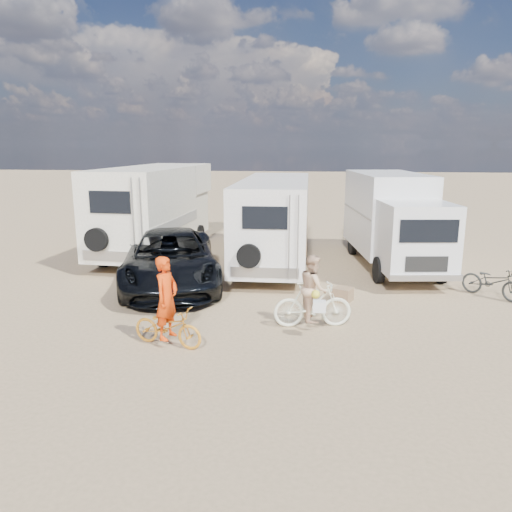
# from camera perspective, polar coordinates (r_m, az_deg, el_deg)

# --- Properties ---
(ground) EXTENTS (140.00, 140.00, 0.00)m
(ground) POSITION_cam_1_polar(r_m,az_deg,el_deg) (11.59, 2.03, -8.77)
(ground) COLOR tan
(ground) RESTS_ON ground
(rv_main) EXTENTS (2.36, 8.11, 3.05)m
(rv_main) POSITION_cam_1_polar(r_m,az_deg,el_deg) (17.84, 2.19, 3.99)
(rv_main) COLOR white
(rv_main) RESTS_ON ground
(rv_left) EXTENTS (2.97, 7.44, 3.43)m
(rv_left) POSITION_cam_1_polar(r_m,az_deg,el_deg) (19.55, -11.70, 5.07)
(rv_left) COLOR silver
(rv_left) RESTS_ON ground
(box_truck) EXTENTS (3.00, 7.12, 3.25)m
(box_truck) POSITION_cam_1_polar(r_m,az_deg,el_deg) (17.85, 15.71, 3.85)
(box_truck) COLOR silver
(box_truck) RESTS_ON ground
(dark_suv) EXTENTS (4.36, 6.58, 1.68)m
(dark_suv) POSITION_cam_1_polar(r_m,az_deg,el_deg) (15.26, -9.94, -0.33)
(dark_suv) COLOR black
(dark_suv) RESTS_ON ground
(bike_man) EXTENTS (1.73, 1.00, 0.86)m
(bike_man) POSITION_cam_1_polar(r_m,az_deg,el_deg) (10.85, -10.21, -8.07)
(bike_man) COLOR #C1791B
(bike_man) RESTS_ON ground
(bike_woman) EXTENTS (1.92, 0.83, 1.12)m
(bike_woman) POSITION_cam_1_polar(r_m,az_deg,el_deg) (11.77, 6.59, -5.60)
(bike_woman) COLOR beige
(bike_woman) RESTS_ON ground
(rider_man) EXTENTS (0.60, 0.75, 1.80)m
(rider_man) POSITION_cam_1_polar(r_m,az_deg,el_deg) (10.69, -10.31, -5.71)
(rider_man) COLOR red
(rider_man) RESTS_ON ground
(rider_woman) EXTENTS (0.72, 0.86, 1.58)m
(rider_woman) POSITION_cam_1_polar(r_m,az_deg,el_deg) (11.70, 6.62, -4.52)
(rider_woman) COLOR tan
(rider_woman) RESTS_ON ground
(bike_parked) EXTENTS (1.71, 1.67, 0.93)m
(bike_parked) POSITION_cam_1_polar(r_m,az_deg,el_deg) (15.47, 25.76, -2.69)
(bike_parked) COLOR black
(bike_parked) RESTS_ON ground
(cooler) EXTENTS (0.63, 0.49, 0.48)m
(cooler) POSITION_cam_1_polar(r_m,az_deg,el_deg) (14.57, -6.78, -3.30)
(cooler) COLOR #274E8D
(cooler) RESTS_ON ground
(crate) EXTENTS (0.63, 0.63, 0.38)m
(crate) POSITION_cam_1_polar(r_m,az_deg,el_deg) (13.92, 10.07, -4.40)
(crate) COLOR #7E6144
(crate) RESTS_ON ground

